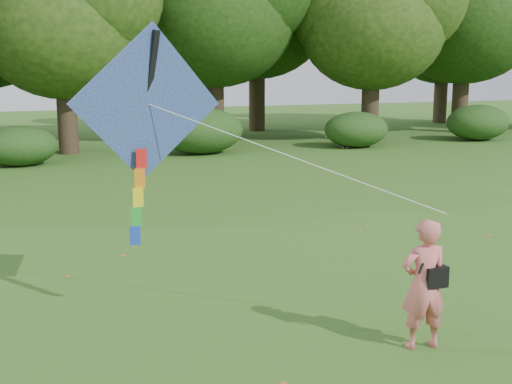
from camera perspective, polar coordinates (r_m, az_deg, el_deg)
name	(u,v)px	position (r m, az deg, el deg)	size (l,w,h in m)	color
ground	(383,318)	(9.19, 11.22, -10.94)	(100.00, 100.00, 0.00)	#265114
man_kite_flyer	(424,284)	(8.12, 14.69, -7.95)	(0.59, 0.39, 1.62)	#D96766
bystander_right	(345,132)	(28.28, 7.96, 5.31)	(0.84, 0.35, 1.43)	slate
crossbody_bag	(434,276)	(8.13, 15.51, -7.17)	(0.43, 0.20, 0.68)	black
flying_kite	(148,108)	(8.56, -9.60, 7.37)	(4.11, 2.61, 2.93)	#253FA2
tree_line	(139,20)	(30.73, -10.39, 14.79)	(54.70, 15.30, 9.48)	#3A2D1E
shrub_band	(110,137)	(25.14, -12.86, 4.79)	(39.15, 3.22, 1.88)	#264919
fallen_leaves	(250,249)	(12.29, -0.57, -5.10)	(11.62, 12.84, 0.01)	#956128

